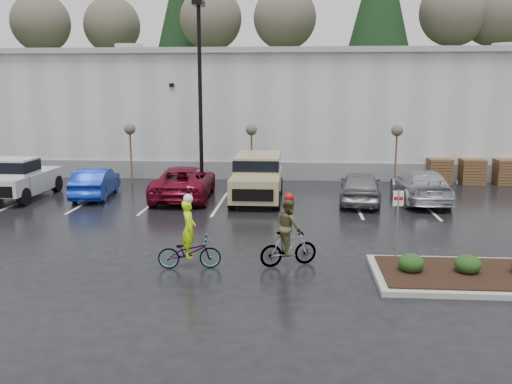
# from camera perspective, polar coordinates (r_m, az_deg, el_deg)

# --- Properties ---
(ground) EXTENTS (120.00, 120.00, 0.00)m
(ground) POSITION_cam_1_polar(r_m,az_deg,el_deg) (16.15, 1.05, -7.41)
(ground) COLOR black
(ground) RESTS_ON ground
(warehouse) EXTENTS (60.50, 15.50, 7.20)m
(warehouse) POSITION_cam_1_polar(r_m,az_deg,el_deg) (37.33, 2.99, 8.77)
(warehouse) COLOR silver
(warehouse) RESTS_ON ground
(wooded_ridge) EXTENTS (80.00, 25.00, 6.00)m
(wooded_ridge) POSITION_cam_1_polar(r_m,az_deg,el_deg) (60.34, 3.50, 9.00)
(wooded_ridge) COLOR #223616
(wooded_ridge) RESTS_ON ground
(lamppost) EXTENTS (0.50, 1.00, 9.22)m
(lamppost) POSITION_cam_1_polar(r_m,az_deg,el_deg) (27.73, -5.94, 12.16)
(lamppost) COLOR black
(lamppost) RESTS_ON ground
(sapling_west) EXTENTS (0.60, 0.60, 3.20)m
(sapling_west) POSITION_cam_1_polar(r_m,az_deg,el_deg) (29.74, -13.13, 6.15)
(sapling_west) COLOR #4A391D
(sapling_west) RESTS_ON ground
(sapling_mid) EXTENTS (0.60, 0.60, 3.20)m
(sapling_mid) POSITION_cam_1_polar(r_m,az_deg,el_deg) (28.49, -0.48, 6.23)
(sapling_mid) COLOR #4A391D
(sapling_mid) RESTS_ON ground
(sapling_east) EXTENTS (0.60, 0.60, 3.20)m
(sapling_east) POSITION_cam_1_polar(r_m,az_deg,el_deg) (28.86, 14.61, 5.94)
(sapling_east) COLOR #4A391D
(sapling_east) RESTS_ON ground
(pallet_stack_a) EXTENTS (1.20, 1.20, 1.35)m
(pallet_stack_a) POSITION_cam_1_polar(r_m,az_deg,el_deg) (30.60, 18.71, 2.11)
(pallet_stack_a) COLOR #4A391D
(pallet_stack_a) RESTS_ON ground
(pallet_stack_b) EXTENTS (1.20, 1.20, 1.35)m
(pallet_stack_b) POSITION_cam_1_polar(r_m,az_deg,el_deg) (31.07, 21.75, 2.03)
(pallet_stack_b) COLOR #4A391D
(pallet_stack_b) RESTS_ON ground
(pallet_stack_c) EXTENTS (1.20, 1.20, 1.35)m
(pallet_stack_c) POSITION_cam_1_polar(r_m,az_deg,el_deg) (31.66, 24.86, 1.95)
(pallet_stack_c) COLOR #4A391D
(pallet_stack_c) RESTS_ON ground
(shrub_a) EXTENTS (0.70, 0.70, 0.52)m
(shrub_a) POSITION_cam_1_polar(r_m,az_deg,el_deg) (15.37, 16.02, -7.19)
(shrub_a) COLOR #173312
(shrub_a) RESTS_ON curb_island
(shrub_b) EXTENTS (0.70, 0.70, 0.52)m
(shrub_b) POSITION_cam_1_polar(r_m,az_deg,el_deg) (15.75, 21.41, -7.10)
(shrub_b) COLOR #173312
(shrub_b) RESTS_ON curb_island
(fire_lane_sign) EXTENTS (0.30, 0.05, 2.20)m
(fire_lane_sign) POSITION_cam_1_polar(r_m,az_deg,el_deg) (16.20, 14.67, -2.54)
(fire_lane_sign) COLOR gray
(fire_lane_sign) RESTS_ON ground
(pickup_white) EXTENTS (2.10, 5.20, 1.96)m
(pickup_white) POSITION_cam_1_polar(r_m,az_deg,el_deg) (27.50, -23.31, 1.49)
(pickup_white) COLOR beige
(pickup_white) RESTS_ON ground
(car_blue) EXTENTS (1.97, 4.37, 1.39)m
(car_blue) POSITION_cam_1_polar(r_m,az_deg,el_deg) (26.42, -16.53, 0.95)
(car_blue) COLOR #0D2899
(car_blue) RESTS_ON ground
(car_red) EXTENTS (2.78, 5.58, 1.52)m
(car_red) POSITION_cam_1_polar(r_m,az_deg,el_deg) (25.28, -7.59, 1.02)
(car_red) COLOR maroon
(car_red) RESTS_ON ground
(suv_tan) EXTENTS (2.20, 5.10, 2.06)m
(suv_tan) POSITION_cam_1_polar(r_m,az_deg,el_deg) (24.54, 0.13, 1.46)
(suv_tan) COLOR tan
(suv_tan) RESTS_ON ground
(car_grey) EXTENTS (2.19, 4.50, 1.48)m
(car_grey) POSITION_cam_1_polar(r_m,az_deg,el_deg) (24.46, 10.90, 0.54)
(car_grey) COLOR slate
(car_grey) RESTS_ON ground
(car_far_silver) EXTENTS (2.08, 5.06, 1.47)m
(car_far_silver) POSITION_cam_1_polar(r_m,az_deg,el_deg) (25.41, 16.96, 0.63)
(car_far_silver) COLOR #B2B3BA
(car_far_silver) RESTS_ON ground
(cyclist_hivis) EXTENTS (1.85, 0.85, 2.16)m
(cyclist_hivis) POSITION_cam_1_polar(r_m,az_deg,el_deg) (15.57, -7.04, -5.59)
(cyclist_hivis) COLOR #3F3F44
(cyclist_hivis) RESTS_ON ground
(cyclist_olive) EXTENTS (1.72, 1.06, 2.16)m
(cyclist_olive) POSITION_cam_1_polar(r_m,az_deg,el_deg) (15.67, 3.45, -4.96)
(cyclist_olive) COLOR #3F3F44
(cyclist_olive) RESTS_ON ground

